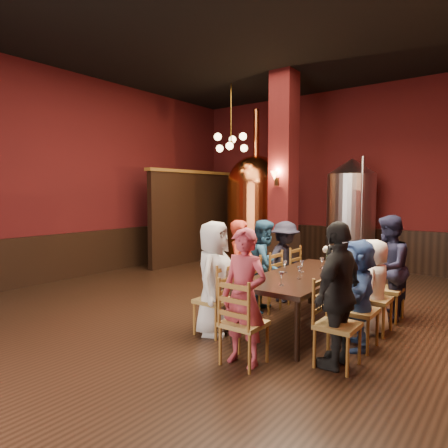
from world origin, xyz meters
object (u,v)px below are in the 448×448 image
Objects in this scene: person_0 at (214,278)px; steel_vessel at (351,215)px; rose_vase at (329,253)px; copper_kettle at (256,208)px; dining_table at (305,278)px; person_1 at (242,271)px; person_2 at (265,265)px.

steel_vessel is (-0.01, 5.26, 0.59)m from person_0.
person_0 reaches higher than rose_vase.
person_0 is 5.55m from copper_kettle.
person_0 is at bearing -118.38° from rose_vase.
copper_kettle is at bearing 136.11° from rose_vase.
person_0 reaches higher than dining_table.
person_0 is 1.92m from rose_vase.
copper_kettle reaches higher than rose_vase.
copper_kettle is at bearing 22.70° from person_1.
steel_vessel reaches higher than person_0.
person_2 is (-0.01, 1.33, -0.03)m from person_0.
person_2 reaches higher than dining_table.
dining_table is at bearing -49.84° from copper_kettle.
copper_kettle is 4.70m from rose_vase.
steel_vessel reaches higher than rose_vase.
steel_vessel is (-0.86, 4.25, 0.66)m from dining_table.
dining_table is 1.59× the size of person_0.
person_2 is 0.54× the size of steel_vessel.
steel_vessel is (2.45, 0.34, -0.13)m from copper_kettle.
person_0 is 5.29m from steel_vessel.
person_1 is at bearing -89.87° from steel_vessel.
copper_kettle reaches higher than dining_table.
rose_vase is (0.92, 0.35, 0.24)m from person_2.
person_1 reaches higher than rose_vase.
dining_table is at bearing -78.59° from steel_vessel.
dining_table is 7.12× the size of rose_vase.
copper_kettle reaches higher than person_1.
dining_table is 1.31m from person_0.
dining_table is 0.91m from person_2.
rose_vase is at bearing -75.54° from steel_vessel.
dining_table is 0.91m from person_1.
rose_vase is at bearing -49.40° from person_1.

